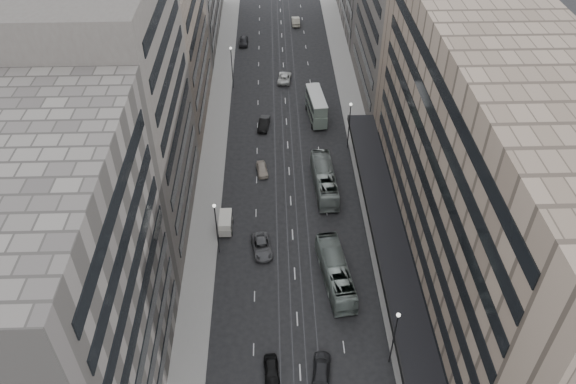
{
  "coord_description": "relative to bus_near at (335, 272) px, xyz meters",
  "views": [
    {
      "loc": [
        -2.35,
        -39.35,
        53.13
      ],
      "look_at": [
        -0.56,
        16.82,
        6.0
      ],
      "focal_mm": 35.0,
      "sensor_mm": 36.0,
      "label": 1
    }
  ],
  "objects": [
    {
      "name": "sedan_9",
      "position": [
        -1.58,
        77.09,
        -0.82
      ],
      "size": [
        1.78,
        4.99,
        1.64
      ],
      "primitive_type": "imported",
      "rotation": [
        0.0,
        0.0,
        3.15
      ],
      "color": "#A39B87",
      "rests_on": "ground"
    },
    {
      "name": "sedan_3",
      "position": [
        -2.65,
        -12.61,
        -0.97
      ],
      "size": [
        2.48,
        4.8,
        1.33
      ],
      "primitive_type": "imported",
      "rotation": [
        0.0,
        0.0,
        3.0
      ],
      "color": "black",
      "rests_on": "ground"
    },
    {
      "name": "sedan_7",
      "position": [
        0.7,
        46.75,
        -0.97
      ],
      "size": [
        2.46,
        4.8,
        1.33
      ],
      "primitive_type": "imported",
      "rotation": [
        0.0,
        0.0,
        3.01
      ],
      "color": "slate",
      "rests_on": "ground"
    },
    {
      "name": "lamp_left_far",
      "position": [
        -14.62,
        48.36,
        3.57
      ],
      "size": [
        0.44,
        0.44,
        8.32
      ],
      "color": "#262628",
      "rests_on": "ground"
    },
    {
      "name": "building_left_b",
      "position": [
        -26.42,
        12.36,
        15.36
      ],
      "size": [
        15.0,
        26.0,
        34.0
      ],
      "primitive_type": "cube",
      "color": "#4B4641",
      "rests_on": "ground"
    },
    {
      "name": "sidewalk_left",
      "position": [
        -16.92,
        30.86,
        -1.56
      ],
      "size": [
        4.0,
        125.0,
        0.15
      ],
      "primitive_type": "cube",
      "color": "gray",
      "rests_on": "ground"
    },
    {
      "name": "building_right_mid",
      "position": [
        16.58,
        45.36,
        10.36
      ],
      "size": [
        15.0,
        28.0,
        24.0
      ],
      "primitive_type": "cube",
      "color": "#4B4641",
      "rests_on": "ground"
    },
    {
      "name": "sedan_6",
      "position": [
        -4.87,
        50.84,
        -0.93
      ],
      "size": [
        2.96,
        5.36,
        1.42
      ],
      "primitive_type": "imported",
      "rotation": [
        0.0,
        0.0,
        3.02
      ],
      "color": "silver",
      "rests_on": "ground"
    },
    {
      "name": "sedan_4",
      "position": [
        -9.08,
        22.1,
        -0.97
      ],
      "size": [
        2.08,
        4.09,
        1.33
      ],
      "primitive_type": "imported",
      "rotation": [
        0.0,
        0.0,
        0.13
      ],
      "color": "#B2A494",
      "rests_on": "ground"
    },
    {
      "name": "sedan_8",
      "position": [
        -13.18,
        67.05,
        -0.85
      ],
      "size": [
        2.02,
        4.66,
        1.56
      ],
      "primitive_type": "imported",
      "rotation": [
        0.0,
        0.0,
        -0.04
      ],
      "color": "#242427",
      "rests_on": "ground"
    },
    {
      "name": "sedan_5",
      "position": [
        -8.81,
        34.64,
        -0.87
      ],
      "size": [
        2.25,
        4.83,
        1.53
      ],
      "primitive_type": "imported",
      "rotation": [
        0.0,
        0.0,
        -0.14
      ],
      "color": "black",
      "rests_on": "ground"
    },
    {
      "name": "building_left_c",
      "position": [
        -26.42,
        39.36,
        10.86
      ],
      "size": [
        15.0,
        28.0,
        25.0
      ],
      "primitive_type": "cube",
      "color": "#685B51",
      "rests_on": "ground"
    },
    {
      "name": "department_store",
      "position": [
        16.53,
        1.36,
        13.31
      ],
      "size": [
        19.2,
        60.0,
        30.0
      ],
      "color": "gray",
      "rests_on": "ground"
    },
    {
      "name": "lamp_right_far",
      "position": [
        4.78,
        28.36,
        3.57
      ],
      "size": [
        0.44,
        0.44,
        8.32
      ],
      "color": "#262628",
      "rests_on": "ground"
    },
    {
      "name": "lamp_left_near",
      "position": [
        -14.62,
        5.36,
        3.57
      ],
      "size": [
        0.44,
        0.44,
        8.32
      ],
      "color": "#262628",
      "rests_on": "ground"
    },
    {
      "name": "sedan_2",
      "position": [
        -9.05,
        5.5,
        -0.92
      ],
      "size": [
        3.06,
        5.42,
        1.43
      ],
      "primitive_type": "imported",
      "rotation": [
        0.0,
        0.0,
        0.14
      ],
      "color": "#535355",
      "rests_on": "ground"
    },
    {
      "name": "building_left_a",
      "position": [
        -26.42,
        -14.64,
        13.36
      ],
      "size": [
        15.0,
        28.0,
        30.0
      ],
      "primitive_type": "cube",
      "color": "slate",
      "rests_on": "ground"
    },
    {
      "name": "lamp_right_near",
      "position": [
        4.78,
        -11.64,
        3.57
      ],
      "size": [
        0.44,
        0.44,
        8.32
      ],
      "color": "#262628",
      "rests_on": "ground"
    },
    {
      "name": "sidewalk_right",
      "position": [
        7.08,
        30.86,
        -1.56
      ],
      "size": [
        4.0,
        125.0,
        0.15
      ],
      "primitive_type": "cube",
      "color": "gray",
      "rests_on": "ground"
    },
    {
      "name": "ground",
      "position": [
        -4.92,
        -6.64,
        -1.64
      ],
      "size": [
        220.0,
        220.0,
        0.0
      ],
      "primitive_type": "plane",
      "color": "black",
      "rests_on": "ground"
    },
    {
      "name": "panel_van",
      "position": [
        -13.95,
        9.67,
        -0.37
      ],
      "size": [
        1.83,
        3.66,
        2.3
      ],
      "rotation": [
        0.0,
        0.0,
        -0.01
      ],
      "color": "#B4AEA3",
      "rests_on": "ground"
    },
    {
      "name": "bus_far",
      "position": [
        0.12,
        18.02,
        0.03
      ],
      "size": [
        3.37,
        12.08,
        3.33
      ],
      "primitive_type": "imported",
      "rotation": [
        0.0,
        0.0,
        3.19
      ],
      "color": "gray",
      "rests_on": "ground"
    },
    {
      "name": "sedan_0",
      "position": [
        -7.95,
        -12.77,
        -0.96
      ],
      "size": [
        1.86,
        4.06,
        1.35
      ],
      "primitive_type": "imported",
      "rotation": [
        0.0,
        0.0,
        0.07
      ],
      "color": "black",
      "rests_on": "ground"
    },
    {
      "name": "bus_near",
      "position": [
        0.0,
        0.0,
        0.0
      ],
      "size": [
        4.25,
        12.0,
        3.27
      ],
      "primitive_type": "imported",
      "rotation": [
        0.0,
        0.0,
        3.27
      ],
      "color": "gray",
      "rests_on": "ground"
    },
    {
      "name": "double_decker",
      "position": [
        0.24,
        37.16,
        0.88
      ],
      "size": [
        3.37,
        8.72,
        4.66
      ],
      "rotation": [
        0.0,
        0.0,
        0.11
      ],
      "color": "slate",
      "rests_on": "ground"
    }
  ]
}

